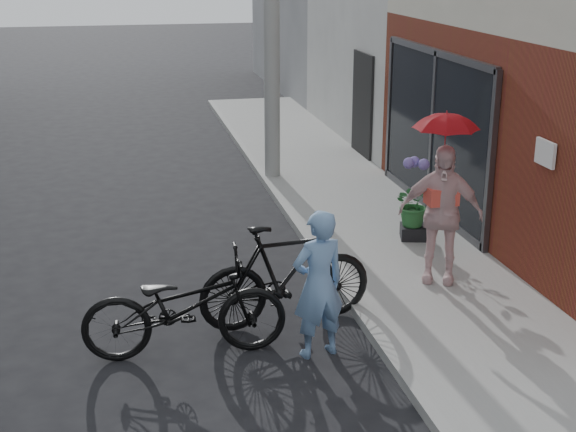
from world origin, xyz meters
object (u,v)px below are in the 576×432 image
object	(u,v)px
bike_right	(286,274)
kimono_woman	(440,214)
bike_left	(184,306)
planter	(413,232)
officer	(318,284)

from	to	relation	value
bike_right	kimono_woman	bearing A→B (deg)	-80.67
bike_left	bike_right	size ratio (longest dim) A/B	1.06
kimono_woman	planter	world-z (taller)	kimono_woman
bike_right	officer	bearing A→B (deg)	-173.94
bike_left	planter	distance (m)	4.35
bike_right	planter	world-z (taller)	bike_right
planter	officer	bearing A→B (deg)	-126.85
officer	bike_left	xyz separation A→B (m)	(-1.35, 0.29, -0.24)
bike_left	kimono_woman	distance (m)	3.43
officer	kimono_woman	world-z (taller)	kimono_woman
bike_right	planter	size ratio (longest dim) A/B	5.53
kimono_woman	officer	bearing A→B (deg)	-119.64
officer	bike_left	distance (m)	1.40
officer	bike_right	distance (m)	0.83
bike_right	planter	bearing A→B (deg)	-54.25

